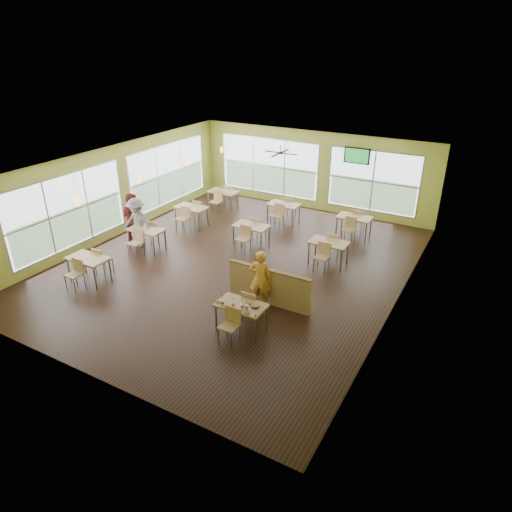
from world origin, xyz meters
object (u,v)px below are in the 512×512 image
Objects in this scene: half_wall_divider at (269,286)px; food_basket at (255,306)px; main_table at (241,309)px; man_plaid at (260,279)px.

half_wall_divider reaches higher than food_basket.
main_table is at bearing -168.33° from food_basket.
main_table is at bearing -90.00° from half_wall_divider.
half_wall_divider is at bearing 104.34° from food_basket.
man_plaid is at bearing 113.30° from food_basket.
half_wall_divider is 0.39m from man_plaid.
main_table is 7.06× the size of food_basket.
food_basket is at bearing 96.55° from man_plaid.
man_plaid is at bearing 97.01° from main_table.
man_plaid is 7.55× the size of food_basket.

